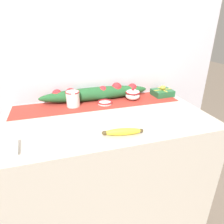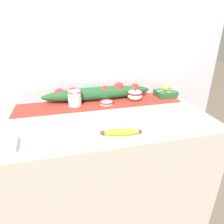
% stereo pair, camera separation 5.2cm
% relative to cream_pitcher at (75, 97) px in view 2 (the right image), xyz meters
% --- Properties ---
extents(ground_plane, '(12.00, 12.00, 0.00)m').
position_rel_cream_pitcher_xyz_m(ground_plane, '(0.18, -0.23, -1.00)').
color(ground_plane, '#7A6B5B').
extents(countertop, '(1.30, 0.72, 0.94)m').
position_rel_cream_pitcher_xyz_m(countertop, '(0.18, -0.23, -0.53)').
color(countertop, beige).
rests_on(countertop, ground_plane).
extents(back_wall, '(2.10, 0.04, 2.40)m').
position_rel_cream_pitcher_xyz_m(back_wall, '(0.18, 0.15, 0.20)').
color(back_wall, silver).
rests_on(back_wall, ground_plane).
extents(table_runner, '(1.19, 0.25, 0.00)m').
position_rel_cream_pitcher_xyz_m(table_runner, '(0.18, -0.00, -0.06)').
color(table_runner, '#B23328').
rests_on(table_runner, countertop).
extents(cream_pitcher, '(0.10, 0.12, 0.11)m').
position_rel_cream_pitcher_xyz_m(cream_pitcher, '(0.00, 0.00, 0.00)').
color(cream_pitcher, white).
rests_on(cream_pitcher, countertop).
extents(sugar_bowl, '(0.11, 0.11, 0.09)m').
position_rel_cream_pitcher_xyz_m(sugar_bowl, '(0.45, -0.00, -0.02)').
color(sugar_bowl, white).
rests_on(sugar_bowl, countertop).
extents(small_dish, '(0.11, 0.11, 0.02)m').
position_rel_cream_pitcher_xyz_m(small_dish, '(0.22, -0.02, -0.05)').
color(small_dish, white).
rests_on(small_dish, countertop).
extents(banana, '(0.22, 0.07, 0.04)m').
position_rel_cream_pitcher_xyz_m(banana, '(0.20, -0.47, -0.04)').
color(banana, yellow).
rests_on(banana, countertop).
extents(spoon, '(0.17, 0.05, 0.01)m').
position_rel_cream_pitcher_xyz_m(spoon, '(0.49, -0.20, -0.06)').
color(spoon, silver).
rests_on(spoon, countertop).
extents(napkin_stack, '(0.13, 0.13, 0.02)m').
position_rel_cream_pitcher_xyz_m(napkin_stack, '(-0.37, -0.45, -0.05)').
color(napkin_stack, white).
rests_on(napkin_stack, countertop).
extents(gift_box, '(0.16, 0.14, 0.08)m').
position_rel_cream_pitcher_xyz_m(gift_box, '(0.71, 0.02, -0.03)').
color(gift_box, '#236638').
rests_on(gift_box, countertop).
extents(poinsettia_garland, '(0.83, 0.11, 0.12)m').
position_rel_cream_pitcher_xyz_m(poinsettia_garland, '(0.18, 0.07, -0.00)').
color(poinsettia_garland, '#235B2D').
rests_on(poinsettia_garland, countertop).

